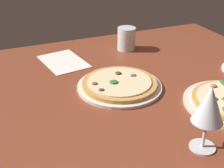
{
  "coord_description": "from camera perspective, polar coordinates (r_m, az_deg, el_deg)",
  "views": [
    {
      "loc": [
        30.91,
        79.49,
        53.62
      ],
      "look_at": [
        -3.52,
        -1.86,
        7.0
      ],
      "focal_mm": 49.74,
      "sensor_mm": 36.0,
      "label": 1
    }
  ],
  "objects": [
    {
      "name": "water_glass",
      "position": [
        1.35,
        2.67,
        8.04
      ],
      "size": [
        7.74,
        7.74,
        9.66
      ],
      "color": "silver",
      "rests_on": "dining_table"
    },
    {
      "name": "pizza_main",
      "position": [
        1.03,
        1.38,
        -0.09
      ],
      "size": [
        28.33,
        28.33,
        3.29
      ],
      "color": "silver",
      "rests_on": "dining_table"
    },
    {
      "name": "wine_glass_near",
      "position": [
        0.75,
        17.45,
        -3.9
      ],
      "size": [
        7.6,
        7.6,
        17.06
      ],
      "color": "silver",
      "rests_on": "dining_table"
    },
    {
      "name": "paper_menu",
      "position": [
        1.25,
        -8.9,
        4.1
      ],
      "size": [
        17.61,
        23.16,
        0.3
      ],
      "primitive_type": "cube",
      "rotation": [
        0.0,
        0.0,
        0.16
      ],
      "color": "white",
      "rests_on": "dining_table"
    },
    {
      "name": "dining_table",
      "position": [
        1.0,
        -1.45,
        -3.37
      ],
      "size": [
        150.0,
        110.0,
        4.0
      ],
      "primitive_type": "cube",
      "color": "brown",
      "rests_on": "ground"
    }
  ]
}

